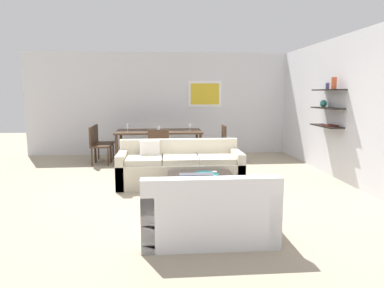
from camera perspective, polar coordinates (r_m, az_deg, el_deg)
The scene contains 16 objects.
ground_plane at distance 6.04m, azimuth -1.55°, elevation -7.36°, with size 18.00×18.00×0.00m, color tan.
back_wall_unit at distance 9.36m, azimuth -0.90°, elevation 6.65°, with size 8.40×0.09×2.70m.
right_wall_shelf_unit at distance 7.23m, azimuth 22.94°, elevation 5.45°, with size 0.34×8.20×2.70m.
sofa_beige at distance 6.29m, azimuth -2.04°, elevation -3.97°, with size 2.20×0.90×0.78m.
loveseat_white at distance 4.02m, azimuth 2.55°, elevation -11.16°, with size 1.46×0.90×0.78m.
coffee_table at distance 5.27m, azimuth 1.65°, elevation -7.56°, with size 1.01×1.06×0.38m.
decorative_bowl at distance 5.21m, azimuth 2.30°, elevation -5.20°, with size 0.39×0.39×0.07m.
candle_jar at distance 5.29m, azimuth 3.77°, elevation -4.94°, with size 0.07×0.07×0.08m, color silver.
dining_table at distance 8.30m, azimuth -5.46°, elevation 1.78°, with size 2.02×1.00×0.75m.
dining_chair_right_near at distance 8.21m, azimuth 4.49°, elevation 0.43°, with size 0.44×0.44×0.88m.
dining_chair_foot at distance 7.43m, azimuth -5.53°, elevation -0.42°, with size 0.44×0.44×0.88m.
dining_chair_left_far at distance 8.69m, azimuth -14.83°, elevation 0.61°, with size 0.44×0.44×0.88m.
dining_chair_left_near at distance 8.25m, azimuth -15.37°, elevation 0.19°, with size 0.44×0.44×0.88m.
wine_glass_right_near at distance 8.18m, azimuth -0.35°, elevation 3.03°, with size 0.08×0.08×0.17m.
wine_glass_left_near at distance 8.21m, azimuth -10.62°, elevation 2.89°, with size 0.07×0.07×0.17m.
wine_glass_foot at distance 7.85m, azimuth -5.52°, elevation 2.59°, with size 0.07×0.07×0.14m.
Camera 1 is at (-0.31, -5.80, 1.64)m, focal length 32.37 mm.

